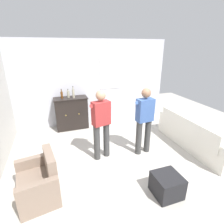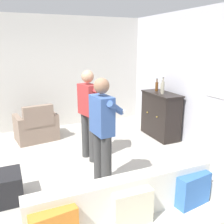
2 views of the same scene
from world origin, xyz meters
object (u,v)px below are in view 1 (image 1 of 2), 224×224
object	(u,v)px
armchair	(39,183)
bottle_wine_green	(68,94)
bottle_spirits_clear	(62,95)
couch	(192,136)
ottoman	(167,185)
sideboard_cabinet	(72,113)
person_standing_right	(144,118)
bottle_liquor_amber	(73,93)
person_standing_left	(101,122)

from	to	relation	value
armchair	bottle_wine_green	distance (m)	2.99
armchair	bottle_spirits_clear	bearing A→B (deg)	76.25
couch	armchair	distance (m)	3.79
bottle_wine_green	ottoman	distance (m)	3.81
bottle_spirits_clear	ottoman	bearing A→B (deg)	-66.19
sideboard_cabinet	ottoman	world-z (taller)	sideboard_cabinet
bottle_spirits_clear	person_standing_right	xyz separation A→B (m)	(1.76, -2.06, -0.22)
bottle_spirits_clear	bottle_liquor_amber	bearing A→B (deg)	-11.92
sideboard_cabinet	bottle_liquor_amber	distance (m)	0.68
sideboard_cabinet	ottoman	xyz separation A→B (m)	(1.27, -3.41, -0.32)
armchair	bottle_liquor_amber	world-z (taller)	bottle_liquor_amber
couch	sideboard_cabinet	bearing A→B (deg)	141.81
sideboard_cabinet	person_standing_right	world-z (taller)	person_standing_right
sideboard_cabinet	bottle_liquor_amber	world-z (taller)	bottle_liquor_amber
sideboard_cabinet	ottoman	bearing A→B (deg)	-69.62
bottle_spirits_clear	ottoman	size ratio (longest dim) A/B	0.61
couch	person_standing_right	distance (m)	1.49
bottle_spirits_clear	person_standing_right	bearing A→B (deg)	-49.44
person_standing_right	bottle_liquor_amber	bearing A→B (deg)	125.41
couch	bottle_liquor_amber	size ratio (longest dim) A/B	6.36
bottle_liquor_amber	couch	bearing A→B (deg)	-38.59
sideboard_cabinet	bottle_wine_green	world-z (taller)	bottle_wine_green
ottoman	person_standing_right	size ratio (longest dim) A/B	0.29
armchair	bottle_spirits_clear	world-z (taller)	bottle_spirits_clear
bottle_spirits_clear	person_standing_left	world-z (taller)	person_standing_left
couch	sideboard_cabinet	world-z (taller)	sideboard_cabinet
ottoman	couch	bearing A→B (deg)	36.21
ottoman	person_standing_left	bearing A→B (deg)	117.65
bottle_spirits_clear	couch	bearing A→B (deg)	-36.19
bottle_wine_green	person_standing_right	distance (m)	2.60
couch	bottle_wine_green	world-z (taller)	bottle_wine_green
couch	person_standing_right	size ratio (longest dim) A/B	1.39
armchair	person_standing_right	bearing A→B (deg)	15.20
bottle_spirits_clear	person_standing_left	xyz separation A→B (m)	(0.72, -1.91, -0.22)
bottle_spirits_clear	ottoman	distance (m)	3.87
sideboard_cabinet	person_standing_left	distance (m)	1.99
couch	ottoman	bearing A→B (deg)	-143.79
person_standing_left	person_standing_right	bearing A→B (deg)	-7.71
couch	armchair	size ratio (longest dim) A/B	2.42
couch	sideboard_cabinet	xyz separation A→B (m)	(-2.86, 2.25, 0.19)
sideboard_cabinet	couch	bearing A→B (deg)	-38.19
bottle_spirits_clear	person_standing_left	size ratio (longest dim) A/B	0.17
couch	ottoman	distance (m)	1.97
bottle_wine_green	bottle_liquor_amber	world-z (taller)	bottle_liquor_amber
armchair	person_standing_left	size ratio (longest dim) A/B	0.57
ottoman	bottle_wine_green	bearing A→B (deg)	110.87
bottle_wine_green	bottle_liquor_amber	distance (m)	0.18
sideboard_cabinet	bottle_liquor_amber	xyz separation A→B (m)	(0.10, -0.05, 0.67)
person_standing_left	armchair	bearing A→B (deg)	-149.98
couch	ottoman	world-z (taller)	couch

